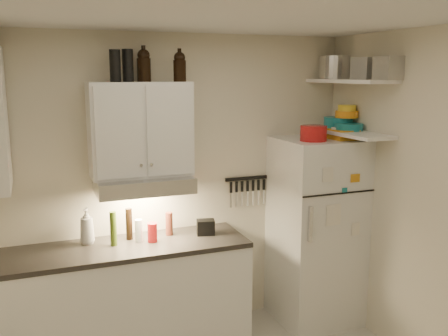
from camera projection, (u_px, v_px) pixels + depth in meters
name	position (u px, v px, depth m)	size (l,w,h in m)	color
ceiling	(241.00, 9.00, 2.72)	(3.20, 3.00, 0.02)	silver
back_wall	(172.00, 186.00, 4.35)	(3.20, 0.02, 2.60)	beige
base_cabinet	(118.00, 303.00, 4.03)	(2.10, 0.60, 0.88)	white
countertop	(116.00, 249.00, 3.94)	(2.10, 0.62, 0.04)	#2E2A27
upper_cabinet	(140.00, 129.00, 3.98)	(0.80, 0.33, 0.75)	white
range_hood	(144.00, 184.00, 4.00)	(0.76, 0.46, 0.12)	silver
fridge	(316.00, 231.00, 4.55)	(0.70, 0.68, 1.70)	white
shelf_hi	(350.00, 81.00, 4.25)	(0.30, 0.95, 0.03)	white
shelf_lo	(348.00, 133.00, 4.33)	(0.30, 0.95, 0.03)	white
knife_strip	(247.00, 178.00, 4.57)	(0.42, 0.02, 0.03)	black
dutch_oven	(314.00, 133.00, 4.23)	(0.23, 0.23, 0.13)	#AE1415
book_stack	(342.00, 134.00, 4.35)	(0.20, 0.25, 0.09)	orange
spice_jar	(335.00, 133.00, 4.35)	(0.06, 0.06, 0.10)	silver
stock_pot	(335.00, 67.00, 4.56)	(0.29, 0.29, 0.21)	silver
tin_a	(365.00, 69.00, 4.12)	(0.18, 0.16, 0.18)	#AAAAAD
tin_b	(389.00, 68.00, 3.88)	(0.18, 0.18, 0.18)	#AAAAAD
bowl_teal	(338.00, 123.00, 4.51)	(0.26, 0.26, 0.10)	#187B85
bowl_orange	(347.00, 114.00, 4.43)	(0.21, 0.21, 0.06)	orange
bowl_yellow	(347.00, 108.00, 4.42)	(0.16, 0.16, 0.05)	yellow
plates	(349.00, 127.00, 4.35)	(0.24, 0.24, 0.06)	#187B85
growler_a	(144.00, 65.00, 3.96)	(0.11, 0.11, 0.26)	black
growler_b	(180.00, 66.00, 3.95)	(0.10, 0.10, 0.24)	black
thermos_a	(128.00, 66.00, 3.85)	(0.09, 0.09, 0.25)	black
thermos_b	(115.00, 66.00, 3.76)	(0.08, 0.08, 0.24)	black
soap_bottle	(87.00, 224.00, 3.98)	(0.13, 0.13, 0.33)	white
pepper_mill	(169.00, 224.00, 4.20)	(0.06, 0.06, 0.20)	#5C291B
oil_bottle	(113.00, 229.00, 3.94)	(0.05, 0.05, 0.28)	#415916
vinegar_bottle	(129.00, 224.00, 4.09)	(0.05, 0.05, 0.26)	black
clear_bottle	(139.00, 231.00, 4.04)	(0.06, 0.06, 0.18)	silver
red_jar	(152.00, 232.00, 4.03)	(0.08, 0.08, 0.16)	#AE1415
caddy	(206.00, 227.00, 4.22)	(0.15, 0.11, 0.13)	black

